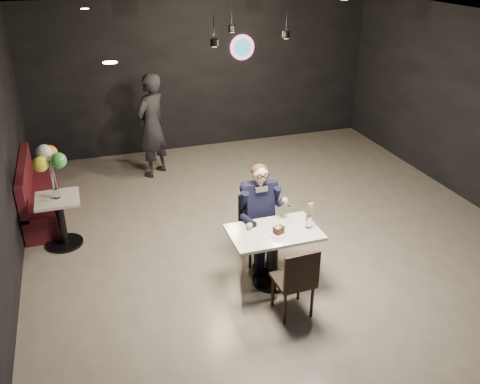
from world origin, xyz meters
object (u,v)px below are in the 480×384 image
object	(u,v)px
sundae_glass	(309,222)
booth_bench	(39,189)
chair_far	(258,230)
seated_man	(258,212)
balloon_vase	(56,193)
passerby	(152,126)
chair_near	(293,279)
main_table	(273,257)
side_table	(61,222)

from	to	relation	value
sundae_glass	booth_bench	size ratio (longest dim) A/B	0.09
chair_far	seated_man	size ratio (longest dim) A/B	0.64
seated_man	balloon_vase	distance (m)	2.78
seated_man	passerby	world-z (taller)	passerby
chair_far	balloon_vase	world-z (taller)	chair_far
chair_near	booth_bench	world-z (taller)	booth_bench
main_table	chair_near	bearing A→B (deg)	-90.00
seated_man	sundae_glass	bearing A→B (deg)	-54.51
booth_bench	balloon_vase	bearing A→B (deg)	-73.30
sundae_glass	passerby	world-z (taller)	passerby
booth_bench	sundae_glass	bearing A→B (deg)	-41.06
seated_man	chair_near	bearing A→B (deg)	-90.00
booth_bench	balloon_vase	distance (m)	1.10
chair_near	seated_man	xyz separation A→B (m)	(0.00, 1.15, 0.26)
chair_near	seated_man	bearing A→B (deg)	88.10
chair_near	side_table	xyz separation A→B (m)	(-2.50, 2.37, -0.09)
balloon_vase	passerby	distance (m)	2.65
balloon_vase	chair_far	bearing A→B (deg)	-25.86
chair_near	sundae_glass	size ratio (longest dim) A/B	5.69
seated_man	balloon_vase	world-z (taller)	seated_man
chair_near	balloon_vase	bearing A→B (deg)	134.67
main_table	sundae_glass	world-z (taller)	sundae_glass
booth_bench	seated_man	bearing A→B (deg)	-38.30
seated_man	side_table	bearing A→B (deg)	154.14
passerby	chair_far	bearing A→B (deg)	62.37
balloon_vase	side_table	bearing A→B (deg)	0.00
chair_near	booth_bench	distance (m)	4.38
sundae_glass	chair_near	bearing A→B (deg)	-127.88
sundae_glass	side_table	bearing A→B (deg)	148.23
balloon_vase	passerby	size ratio (longest dim) A/B	0.08
chair_near	seated_man	distance (m)	1.18
balloon_vase	passerby	bearing A→B (deg)	51.25
side_table	passerby	size ratio (longest dim) A/B	0.39
main_table	booth_bench	bearing A→B (deg)	135.40
booth_bench	side_table	world-z (taller)	booth_bench
chair_near	passerby	xyz separation A→B (m)	(-0.84, 4.43, 0.48)
chair_near	balloon_vase	xyz separation A→B (m)	(-2.50, 2.37, 0.36)
chair_far	sundae_glass	bearing A→B (deg)	-54.51
chair_near	balloon_vase	world-z (taller)	chair_near
booth_bench	side_table	xyz separation A→B (m)	(0.30, -1.00, -0.10)
main_table	sundae_glass	distance (m)	0.63
passerby	side_table	bearing A→B (deg)	9.20
passerby	balloon_vase	bearing A→B (deg)	9.20
chair_near	sundae_glass	bearing A→B (deg)	50.22
side_table	sundae_glass	bearing A→B (deg)	-31.77
chair_far	sundae_glass	xyz separation A→B (m)	(0.43, -0.60, 0.37)
chair_far	passerby	world-z (taller)	passerby
main_table	booth_bench	xyz separation A→B (m)	(-2.80, 2.76, 0.09)
chair_far	booth_bench	bearing A→B (deg)	141.70
booth_bench	passerby	size ratio (longest dim) A/B	0.99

